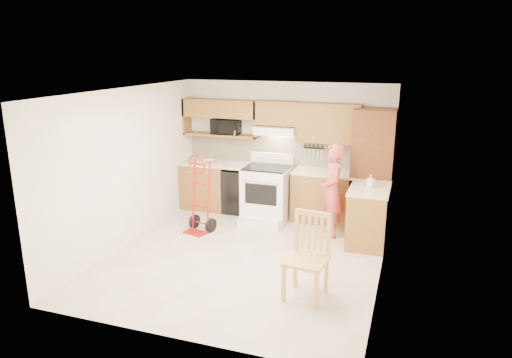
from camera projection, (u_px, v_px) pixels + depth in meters
The scene contains 28 objects.
floor at pixel (246, 257), 7.22m from camera, with size 4.00×4.50×0.02m, color beige.
ceiling at pixel (244, 90), 6.55m from camera, with size 4.00×4.50×0.02m, color white.
wall_back at pixel (286, 148), 8.95m from camera, with size 4.00×0.02×2.50m, color white.
wall_front at pixel (170, 232), 4.82m from camera, with size 4.00×0.02×2.50m, color white.
wall_left at pixel (127, 167), 7.51m from camera, with size 0.02×4.50×2.50m, color white.
wall_right at pixel (387, 190), 6.26m from camera, with size 0.02×4.50×2.50m, color white.
backsplash at pixel (285, 151), 8.94m from camera, with size 3.92×0.03×0.55m, color beige.
lower_cab_left at pixel (206, 186), 9.35m from camera, with size 0.90×0.60×0.90m, color olive.
dishwasher at pixel (241, 190), 9.13m from camera, with size 0.60×0.60×0.85m, color black.
lower_cab_right at pixel (324, 197), 8.62m from camera, with size 1.14×0.60×0.90m, color olive.
countertop_left at pixel (219, 164), 9.14m from camera, with size 1.50×0.63×0.04m, color beige.
countertop_right at pixel (325, 172), 8.49m from camera, with size 1.14×0.63×0.04m, color beige.
cab_return_right at pixel (368, 217), 7.62m from camera, with size 0.60×1.00×0.90m, color olive.
countertop_return at pixel (370, 189), 7.49m from camera, with size 0.63×1.00×0.04m, color beige.
pantry_tall at pixel (372, 169), 8.21m from camera, with size 0.70×0.60×2.10m, color brown.
upper_cab_left at pixel (221, 108), 8.98m from camera, with size 1.50×0.33×0.34m, color olive.
upper_shelf_mw at pixel (221, 135), 9.12m from camera, with size 1.50×0.33×0.04m, color olive.
upper_cab_center at pixel (277, 113), 8.64m from camera, with size 0.76×0.33×0.44m, color olive.
upper_cab_right at pixel (329, 123), 8.38m from camera, with size 1.14×0.33×0.70m, color olive.
range_hood at pixel (276, 130), 8.66m from camera, with size 0.76×0.46×0.14m, color white.
knife_strip at pixel (313, 151), 8.73m from camera, with size 0.40×0.05×0.29m, color black, non-canonical shape.
microwave at pixel (226, 126), 9.04m from camera, with size 0.55×0.37×0.30m, color black.
range at pixel (266, 189), 8.58m from camera, with size 0.81×1.07×1.20m, color white, non-canonical shape.
person at pixel (332, 190), 7.83m from camera, with size 0.58×0.38×1.59m, color #C54841.
hand_truck at pixel (198, 197), 8.03m from camera, with size 0.49×0.45×1.25m, color #AD1512, non-canonical shape.
dining_chair at pixel (306, 258), 5.87m from camera, with size 0.49×0.54×1.10m, color #DFA962, non-canonical shape.
soap_bottle at pixel (371, 181), 7.48m from camera, with size 0.09×0.10×0.21m, color white.
bowl at pixel (210, 161), 9.19m from camera, with size 0.21×0.21×0.05m, color white.
Camera 1 is at (2.29, -6.24, 3.05)m, focal length 33.01 mm.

